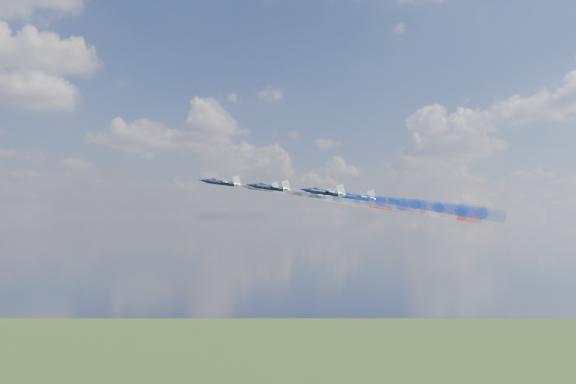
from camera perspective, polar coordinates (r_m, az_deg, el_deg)
jet_lead at (r=154.34m, az=-6.10°, el=0.85°), size 13.62×12.56×4.44m
trail_lead at (r=155.90m, az=1.61°, el=-0.14°), size 31.20×17.54×7.64m
jet_inner_left at (r=145.26m, az=-1.67°, el=0.41°), size 13.62×12.56×4.44m
trail_inner_left at (r=148.52m, az=6.41°, el=-0.62°), size 31.20×17.54×7.64m
jet_inner_right at (r=165.69m, az=-2.43°, el=0.32°), size 13.62×12.56×4.44m
trail_inner_right at (r=168.51m, az=4.68°, el=-0.59°), size 31.20×17.54×7.64m
jet_outer_left at (r=139.09m, az=3.34°, el=-0.02°), size 13.62×12.56×4.44m
trail_outer_left at (r=144.20m, az=11.57°, el=-1.08°), size 31.20×17.54×7.64m
jet_center_third at (r=157.12m, az=2.38°, el=-0.34°), size 13.62×12.56×4.44m
trail_center_third at (r=161.74m, az=9.73°, el=-1.27°), size 31.20×17.54×7.64m
jet_outer_right at (r=173.80m, az=1.35°, el=-0.25°), size 13.62×12.56×4.44m
trail_outer_right at (r=177.93m, az=8.04°, el=-1.10°), size 31.20×17.54×7.64m
jet_rear_left at (r=150.40m, az=6.28°, el=-0.48°), size 13.62×12.56×4.44m
trail_rear_left at (r=156.44m, az=13.78°, el=-1.44°), size 31.20×17.54×7.64m
jet_rear_right at (r=167.94m, az=5.48°, el=-0.79°), size 13.62×12.56×4.44m
trail_rear_right at (r=173.58m, az=12.26°, el=-1.64°), size 31.20×17.54×7.64m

